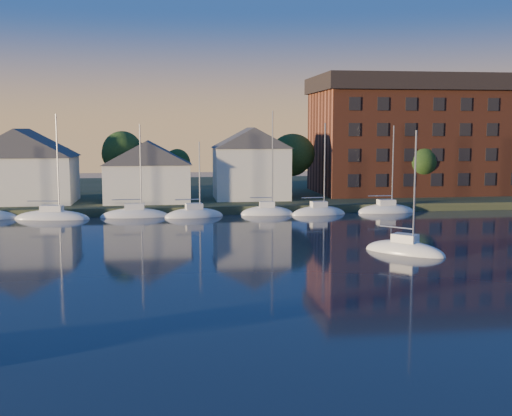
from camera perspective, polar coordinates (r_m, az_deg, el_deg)
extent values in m
plane|color=black|center=(30.70, -1.47, -13.15)|extent=(260.00, 260.00, 0.00)
cube|color=#303C23|center=(104.23, -5.93, 1.18)|extent=(160.00, 50.00, 2.00)
cube|color=brown|center=(81.40, -5.43, -0.46)|extent=(120.00, 3.00, 1.00)
cube|color=white|center=(88.93, -19.94, 2.37)|extent=(13.00, 9.00, 6.00)
cube|color=white|center=(85.99, -9.59, 2.21)|extent=(11.00, 8.00, 5.00)
cube|color=white|center=(88.55, -0.46, 3.10)|extent=(10.00, 8.00, 7.00)
cube|color=brown|center=(100.74, 14.00, 5.65)|extent=(30.00, 16.00, 15.00)
cube|color=black|center=(100.94, 14.15, 10.59)|extent=(31.00, 17.00, 2.40)
cylinder|color=#362118|center=(94.79, -21.64, 1.80)|extent=(0.50, 0.50, 3.50)
sphere|color=#1D3B15|center=(94.53, -21.76, 4.49)|extent=(5.40, 5.40, 5.40)
cylinder|color=#362118|center=(93.18, -16.86, 1.91)|extent=(0.50, 0.50, 3.50)
sphere|color=#1D3B15|center=(92.91, -16.96, 4.65)|extent=(5.40, 5.40, 5.40)
cylinder|color=#362118|center=(92.24, -11.95, 2.01)|extent=(0.50, 0.50, 3.50)
sphere|color=#1D3B15|center=(91.97, -12.02, 4.78)|extent=(5.40, 5.40, 5.40)
cylinder|color=#362118|center=(91.99, -6.97, 2.10)|extent=(0.50, 0.50, 3.50)
sphere|color=#1D3B15|center=(91.71, -7.01, 4.87)|extent=(5.40, 5.40, 5.40)
cylinder|color=#362118|center=(92.43, -2.00, 2.17)|extent=(0.50, 0.50, 3.50)
sphere|color=#1D3B15|center=(92.16, -2.01, 4.93)|extent=(5.40, 5.40, 5.40)
cylinder|color=#362118|center=(93.55, 2.88, 2.23)|extent=(0.50, 0.50, 3.50)
sphere|color=#1D3B15|center=(93.29, 2.90, 4.95)|extent=(5.40, 5.40, 5.40)
cylinder|color=#362118|center=(95.34, 7.62, 2.26)|extent=(0.50, 0.50, 3.50)
sphere|color=#1D3B15|center=(95.08, 7.66, 4.94)|extent=(5.40, 5.40, 5.40)
cylinder|color=#362118|center=(97.75, 12.15, 2.29)|extent=(0.50, 0.50, 3.50)
sphere|color=#1D3B15|center=(97.49, 12.22, 4.89)|extent=(5.40, 5.40, 5.40)
cylinder|color=#362118|center=(100.74, 16.44, 2.29)|extent=(0.50, 0.50, 3.50)
sphere|color=#1D3B15|center=(100.49, 16.53, 4.82)|extent=(5.40, 5.40, 5.40)
cylinder|color=#362118|center=(104.26, 20.46, 2.29)|extent=(0.50, 0.50, 3.50)
sphere|color=#1D3B15|center=(104.02, 20.57, 4.73)|extent=(5.40, 5.40, 5.40)
ellipsoid|color=white|center=(79.42, -16.96, -0.93)|extent=(7.50, 2.40, 2.20)
cube|color=white|center=(79.26, -16.99, 0.00)|extent=(2.10, 1.32, 0.70)
cylinder|color=#A5A8AD|center=(78.73, -16.57, 3.37)|extent=(0.16, 0.16, 10.00)
cylinder|color=#A5A8AD|center=(79.30, -17.60, 0.60)|extent=(3.15, 0.12, 0.12)
ellipsoid|color=white|center=(78.52, -11.19, -0.84)|extent=(7.50, 2.40, 2.20)
cube|color=white|center=(78.35, -11.21, 0.10)|extent=(2.10, 1.32, 0.70)
cylinder|color=#A5A8AD|center=(77.90, -10.74, 3.50)|extent=(0.16, 0.16, 10.00)
cylinder|color=#A5A8AD|center=(78.31, -11.83, 0.71)|extent=(3.15, 0.12, 0.12)
ellipsoid|color=white|center=(78.43, -5.34, -0.75)|extent=(7.50, 2.40, 2.20)
cube|color=white|center=(78.26, -5.36, 0.19)|extent=(2.10, 1.32, 0.70)
cylinder|color=#A5A8AD|center=(77.88, -4.84, 3.60)|extent=(0.16, 0.16, 10.00)
cylinder|color=#A5A8AD|center=(78.14, -5.97, 0.80)|extent=(3.15, 0.12, 0.12)
ellipsoid|color=white|center=(79.15, 0.45, -0.65)|extent=(7.50, 2.40, 2.20)
cube|color=white|center=(78.98, 0.45, 0.29)|extent=(2.10, 1.32, 0.70)
cylinder|color=#A5A8AD|center=(78.68, 1.00, 3.66)|extent=(0.16, 0.16, 10.00)
cylinder|color=#A5A8AD|center=(78.78, -0.14, 0.89)|extent=(3.15, 0.12, 0.12)
ellipsoid|color=white|center=(80.66, 6.09, -0.54)|extent=(7.50, 2.40, 2.20)
cube|color=white|center=(80.50, 6.10, 0.37)|extent=(2.10, 1.32, 0.70)
cylinder|color=#A5A8AD|center=(80.27, 6.66, 3.68)|extent=(0.16, 0.16, 10.00)
cylinder|color=#A5A8AD|center=(80.21, 5.53, 0.97)|extent=(3.15, 0.12, 0.12)
ellipsoid|color=white|center=(82.91, 11.47, -0.44)|extent=(7.50, 2.40, 2.20)
cube|color=white|center=(82.76, 11.49, 0.46)|extent=(2.10, 1.32, 0.70)
cylinder|color=#A5A8AD|center=(82.62, 12.06, 3.67)|extent=(0.16, 0.16, 10.00)
cylinder|color=#A5A8AD|center=(82.40, 10.96, 1.03)|extent=(3.15, 0.12, 0.12)
ellipsoid|color=white|center=(56.67, 13.07, -3.92)|extent=(6.93, 6.88, 2.20)
cube|color=white|center=(56.44, 13.11, -2.62)|extent=(2.41, 2.40, 0.70)
cylinder|color=#A5A8AD|center=(55.59, 13.92, 1.81)|extent=(0.16, 0.16, 9.54)
cylinder|color=#A5A8AD|center=(56.63, 12.39, -1.70)|extent=(2.26, 2.24, 0.12)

